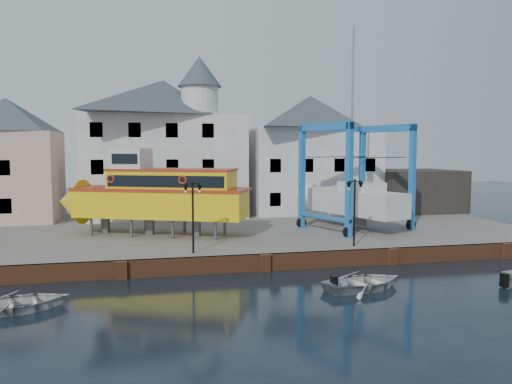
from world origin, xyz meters
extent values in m
plane|color=black|center=(0.00, 0.00, 0.00)|extent=(140.00, 140.00, 0.00)
cube|color=#645E55|center=(0.00, 11.00, 0.50)|extent=(44.00, 22.00, 1.00)
cube|color=brown|center=(0.00, 0.12, 0.50)|extent=(44.00, 0.25, 1.00)
cube|color=brown|center=(-8.00, -0.05, 0.50)|extent=(0.60, 0.36, 1.00)
cube|color=brown|center=(0.00, -0.05, 0.50)|extent=(0.60, 0.36, 1.00)
cube|color=brown|center=(8.00, -0.05, 0.50)|extent=(0.60, 0.36, 1.00)
cube|color=brown|center=(16.00, -0.05, 0.50)|extent=(0.60, 0.36, 1.00)
cube|color=tan|center=(-18.00, 18.00, 4.75)|extent=(8.00, 7.00, 7.50)
pyramid|color=#373D43|center=(-18.00, 18.00, 9.90)|extent=(8.00, 7.00, 2.80)
cube|color=black|center=(-17.50, 14.54, 2.60)|extent=(1.00, 0.08, 1.20)
cube|color=black|center=(-17.50, 14.54, 5.60)|extent=(1.00, 0.08, 1.20)
cube|color=#B8B8B8|center=(-5.00, 18.50, 5.50)|extent=(14.00, 8.00, 9.00)
pyramid|color=#373D43|center=(-5.00, 18.50, 11.60)|extent=(14.00, 8.00, 3.20)
cube|color=black|center=(-10.50, 14.54, 2.60)|extent=(1.00, 0.08, 1.20)
cube|color=black|center=(-7.50, 14.54, 2.60)|extent=(1.00, 0.08, 1.20)
cube|color=black|center=(-4.50, 14.54, 2.60)|extent=(1.00, 0.08, 1.20)
cube|color=black|center=(-1.50, 14.54, 2.60)|extent=(1.00, 0.08, 1.20)
cube|color=black|center=(-10.50, 14.54, 5.60)|extent=(1.00, 0.08, 1.20)
cube|color=black|center=(-7.50, 14.54, 5.60)|extent=(1.00, 0.08, 1.20)
cube|color=black|center=(-4.50, 14.54, 5.60)|extent=(1.00, 0.08, 1.20)
cube|color=black|center=(-1.50, 14.54, 5.60)|extent=(1.00, 0.08, 1.20)
cube|color=black|center=(-10.50, 14.54, 8.60)|extent=(1.00, 0.08, 1.20)
cube|color=black|center=(-7.50, 14.54, 8.60)|extent=(1.00, 0.08, 1.20)
cube|color=black|center=(-4.50, 14.54, 8.60)|extent=(1.00, 0.08, 1.20)
cube|color=black|center=(-1.50, 14.54, 8.60)|extent=(1.00, 0.08, 1.20)
cylinder|color=#B8B8B8|center=(-2.00, 16.10, 11.20)|extent=(3.20, 3.20, 2.40)
cone|color=#373D43|center=(-2.00, 16.10, 13.70)|extent=(3.80, 3.80, 2.60)
cube|color=#B8B8B8|center=(9.00, 19.00, 5.00)|extent=(12.00, 8.00, 8.00)
pyramid|color=#373D43|center=(9.00, 19.00, 10.60)|extent=(12.00, 8.00, 3.20)
cube|color=black|center=(4.50, 15.04, 2.60)|extent=(1.00, 0.08, 1.20)
cube|color=black|center=(7.50, 15.04, 2.60)|extent=(1.00, 0.08, 1.20)
cube|color=black|center=(10.50, 15.04, 2.60)|extent=(1.00, 0.08, 1.20)
cube|color=black|center=(13.50, 15.04, 2.60)|extent=(1.00, 0.08, 1.20)
cube|color=black|center=(4.50, 15.04, 5.60)|extent=(1.00, 0.08, 1.20)
cube|color=black|center=(7.50, 15.04, 5.60)|extent=(1.00, 0.08, 1.20)
cube|color=black|center=(10.50, 15.04, 5.60)|extent=(1.00, 0.08, 1.20)
cube|color=black|center=(13.50, 15.04, 5.60)|extent=(1.00, 0.08, 1.20)
cube|color=black|center=(19.00, 17.00, 3.00)|extent=(8.00, 7.00, 4.00)
cylinder|color=black|center=(-4.00, 1.20, 3.00)|extent=(0.12, 0.12, 4.00)
cube|color=black|center=(-4.00, 1.20, 5.05)|extent=(0.90, 0.06, 0.06)
sphere|color=black|center=(-4.00, 1.20, 5.12)|extent=(0.16, 0.16, 0.16)
cone|color=black|center=(-4.40, 1.20, 4.78)|extent=(0.32, 0.32, 0.45)
sphere|color=silver|center=(-4.40, 1.20, 4.60)|extent=(0.18, 0.18, 0.18)
cone|color=black|center=(-3.60, 1.20, 4.78)|extent=(0.32, 0.32, 0.45)
sphere|color=silver|center=(-3.60, 1.20, 4.60)|extent=(0.18, 0.18, 0.18)
cylinder|color=black|center=(6.00, 1.20, 3.00)|extent=(0.12, 0.12, 4.00)
cube|color=black|center=(6.00, 1.20, 5.05)|extent=(0.90, 0.06, 0.06)
sphere|color=black|center=(6.00, 1.20, 5.12)|extent=(0.16, 0.16, 0.16)
cone|color=black|center=(5.60, 1.20, 4.78)|extent=(0.32, 0.32, 0.45)
sphere|color=silver|center=(5.60, 1.20, 4.60)|extent=(0.18, 0.18, 0.18)
cone|color=black|center=(6.40, 1.20, 4.78)|extent=(0.32, 0.32, 0.45)
sphere|color=silver|center=(6.40, 1.20, 4.60)|extent=(0.18, 0.18, 0.18)
cylinder|color=#59595E|center=(-10.44, 8.66, 1.64)|extent=(0.26, 0.26, 1.29)
cylinder|color=#59595E|center=(-9.48, 10.86, 1.64)|extent=(0.26, 0.26, 1.29)
cylinder|color=#59595E|center=(-7.68, 7.46, 1.64)|extent=(0.26, 0.26, 1.29)
cylinder|color=#59595E|center=(-6.73, 9.66, 1.64)|extent=(0.26, 0.26, 1.29)
cylinder|color=#59595E|center=(-4.93, 6.27, 1.64)|extent=(0.26, 0.26, 1.29)
cylinder|color=#59595E|center=(-3.98, 8.47, 1.64)|extent=(0.26, 0.26, 1.29)
cylinder|color=#59595E|center=(-2.18, 5.07, 1.64)|extent=(0.26, 0.26, 1.29)
cylinder|color=#59595E|center=(-1.22, 7.27, 1.64)|extent=(0.26, 0.26, 1.29)
cube|color=#59595E|center=(-9.57, 9.59, 1.64)|extent=(0.64, 0.60, 1.29)
cube|color=#59595E|center=(-6.42, 8.22, 1.64)|extent=(0.64, 0.60, 1.29)
cube|color=#59595E|center=(-3.27, 6.86, 1.64)|extent=(0.64, 0.60, 1.29)
cube|color=yellow|center=(-5.63, 7.88, 3.23)|extent=(12.31, 7.77, 1.89)
cone|color=yellow|center=(-12.00, 10.64, 3.23)|extent=(3.03, 3.74, 3.26)
cube|color=#A52B18|center=(-5.63, 7.88, 4.26)|extent=(12.60, 7.99, 0.19)
cube|color=yellow|center=(-4.85, 7.54, 4.86)|extent=(9.03, 6.09, 1.37)
cube|color=black|center=(-5.44, 6.17, 4.90)|extent=(7.57, 3.33, 0.77)
cube|color=black|center=(-4.25, 8.90, 4.90)|extent=(7.57, 3.33, 0.77)
cube|color=#A52B18|center=(-4.85, 7.54, 5.62)|extent=(9.22, 6.23, 0.15)
cube|color=silver|center=(-7.60, 8.73, 6.32)|extent=(2.93, 2.93, 1.56)
cube|color=black|center=(-8.05, 7.68, 6.39)|extent=(1.74, 0.80, 0.69)
torus|color=#A52B18|center=(-9.00, 7.66, 5.03)|extent=(0.60, 0.35, 0.60)
torus|color=#A52B18|center=(-4.28, 5.62, 5.03)|extent=(0.60, 0.35, 0.60)
cube|color=#1F66AF|center=(6.84, 4.09, 4.93)|extent=(0.50, 0.50, 7.86)
cylinder|color=black|center=(6.84, 4.09, 1.39)|extent=(0.83, 0.54, 0.79)
cube|color=#1F66AF|center=(5.03, 8.99, 4.93)|extent=(0.50, 0.50, 7.86)
cylinder|color=black|center=(5.03, 8.99, 1.39)|extent=(0.83, 0.54, 0.79)
cube|color=#1F66AF|center=(12.79, 6.29, 4.93)|extent=(0.50, 0.50, 7.86)
cylinder|color=black|center=(12.79, 6.29, 1.39)|extent=(0.83, 0.54, 0.79)
cube|color=#1F66AF|center=(10.98, 11.19, 4.93)|extent=(0.50, 0.50, 7.86)
cylinder|color=black|center=(10.98, 11.19, 1.39)|extent=(0.83, 0.54, 0.79)
cube|color=#1F66AF|center=(5.94, 6.54, 8.66)|extent=(2.32, 5.40, 0.55)
cube|color=#1F66AF|center=(5.94, 6.54, 2.12)|extent=(2.21, 5.36, 0.24)
cube|color=#1F66AF|center=(11.88, 8.74, 8.66)|extent=(2.32, 5.40, 0.55)
cube|color=#1F66AF|center=(11.88, 8.74, 2.12)|extent=(2.21, 5.36, 0.24)
cube|color=#1F66AF|center=(8.00, 10.09, 8.66)|extent=(6.45, 2.71, 0.39)
cube|color=silver|center=(8.91, 7.64, 3.02)|extent=(5.34, 8.79, 1.80)
cone|color=silver|center=(7.18, 12.32, 3.02)|extent=(3.04, 2.58, 2.58)
cube|color=#59595E|center=(8.91, 7.64, 1.73)|extent=(0.95, 1.99, 0.79)
cube|color=silver|center=(9.10, 7.11, 4.25)|extent=(2.85, 3.78, 0.67)
cylinder|color=#99999E|center=(8.71, 8.17, 10.09)|extent=(0.21, 0.21, 12.35)
cube|color=black|center=(9.61, 5.75, 6.44)|extent=(5.79, 2.24, 0.05)
cube|color=black|center=(8.21, 9.53, 6.44)|extent=(5.79, 2.24, 0.05)
imported|color=silver|center=(4.07, -4.57, 0.00)|extent=(4.98, 4.04, 0.91)
imported|color=silver|center=(-12.16, -4.54, 0.00)|extent=(4.96, 4.13, 0.88)
camera|label=1|loc=(-6.51, -27.54, 7.03)|focal=35.00mm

